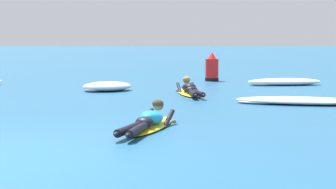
{
  "coord_description": "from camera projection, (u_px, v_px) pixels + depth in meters",
  "views": [
    {
      "loc": [
        2.54,
        -7.07,
        1.74
      ],
      "look_at": [
        2.08,
        4.85,
        0.33
      ],
      "focal_mm": 54.51,
      "sensor_mm": 36.0,
      "label": 1
    }
  ],
  "objects": [
    {
      "name": "ground_plane",
      "position": [
        113.0,
        86.0,
        17.24
      ],
      "size": [
        120.0,
        120.0,
        0.0
      ],
      "primitive_type": "plane",
      "color": "#235B84"
    },
    {
      "name": "surfer_near",
      "position": [
        149.0,
        122.0,
        9.33
      ],
      "size": [
        1.04,
        2.42,
        0.54
      ],
      "color": "yellow",
      "rests_on": "ground"
    },
    {
      "name": "surfer_far",
      "position": [
        190.0,
        90.0,
        14.7
      ],
      "size": [
        0.94,
        2.46,
        0.55
      ],
      "color": "yellow",
      "rests_on": "ground"
    },
    {
      "name": "whitewater_front",
      "position": [
        107.0,
        86.0,
        15.77
      ],
      "size": [
        1.77,
        1.5,
        0.28
      ],
      "color": "white",
      "rests_on": "ground"
    },
    {
      "name": "whitewater_mid_left",
      "position": [
        284.0,
        82.0,
        17.5
      ],
      "size": [
        2.62,
        1.01,
        0.24
      ],
      "color": "white",
      "rests_on": "ground"
    },
    {
      "name": "whitewater_far_band",
      "position": [
        300.0,
        101.0,
        12.77
      ],
      "size": [
        3.25,
        1.26,
        0.18
      ],
      "color": "white",
      "rests_on": "ground"
    },
    {
      "name": "channel_marker_buoy",
      "position": [
        212.0,
        69.0,
        19.09
      ],
      "size": [
        0.51,
        0.51,
        1.07
      ],
      "color": "red",
      "rests_on": "ground"
    }
  ]
}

